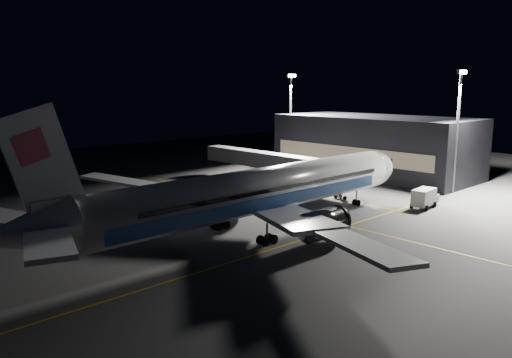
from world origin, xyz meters
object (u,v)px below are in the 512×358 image
at_px(jet_bridge, 279,162).
at_px(floodlight_mast_south, 458,121).
at_px(airliner, 254,193).
at_px(safety_cone_b, 225,207).
at_px(safety_cone_a, 228,224).
at_px(service_truck, 425,197).
at_px(floodlight_mast_north, 291,112).
at_px(baggage_tug, 130,205).
at_px(safety_cone_c, 215,224).

xyz_separation_m(jet_bridge, floodlight_mast_south, (18.00, -24.07, 7.79)).
height_order(jet_bridge, floodlight_mast_south, floodlight_mast_south).
height_order(airliner, safety_cone_b, airliner).
bearing_deg(safety_cone_a, floodlight_mast_south, -14.33).
relative_size(airliner, service_truck, 10.43).
xyz_separation_m(airliner, safety_cone_b, (5.44, 12.06, -4.90)).
relative_size(jet_bridge, safety_cone_b, 64.17).
distance_m(floodlight_mast_north, safety_cone_b, 42.58).
bearing_deg(floodlight_mast_north, safety_cone_b, -150.79).
distance_m(floodlight_mast_north, baggage_tug, 49.36).
distance_m(baggage_tug, safety_cone_c, 15.51).
bearing_deg(baggage_tug, floodlight_mast_north, 1.82).
distance_m(baggage_tug, safety_cone_b, 13.99).
relative_size(floodlight_mast_north, floodlight_mast_south, 1.00).
xyz_separation_m(jet_bridge, safety_cone_c, (-24.65, -12.36, -4.32)).
xyz_separation_m(floodlight_mast_north, floodlight_mast_south, (0.00, -38.00, 0.00)).
xyz_separation_m(floodlight_mast_south, safety_cone_b, (-35.63, 18.08, -12.10)).
height_order(floodlight_mast_north, baggage_tug, floodlight_mast_north).
bearing_deg(floodlight_mast_south, service_truck, -171.95).
bearing_deg(baggage_tug, jet_bridge, -17.04).
relative_size(jet_bridge, baggage_tug, 11.94).
bearing_deg(safety_cone_a, safety_cone_c, 137.33).
bearing_deg(safety_cone_c, safety_cone_a, -42.67).
relative_size(floodlight_mast_north, safety_cone_c, 40.21).
bearing_deg(safety_cone_b, baggage_tug, 141.95).
relative_size(service_truck, safety_cone_b, 10.99).
xyz_separation_m(floodlight_mast_south, baggage_tug, (-46.64, 26.69, -11.52)).
bearing_deg(safety_cone_b, safety_cone_a, -127.73).
distance_m(safety_cone_a, safety_cone_c, 1.67).
height_order(service_truck, baggage_tug, service_truck).
height_order(airliner, service_truck, airliner).
xyz_separation_m(floodlight_mast_north, safety_cone_c, (-42.65, -26.29, -12.11)).
distance_m(airliner, safety_cone_b, 14.11).
bearing_deg(airliner, safety_cone_a, 94.39).
height_order(safety_cone_a, safety_cone_c, safety_cone_a).
relative_size(safety_cone_a, safety_cone_b, 1.26).
xyz_separation_m(jet_bridge, safety_cone_b, (-17.63, -5.99, -4.31)).
bearing_deg(service_truck, jet_bridge, 95.12).
distance_m(jet_bridge, safety_cone_b, 19.12).
height_order(airliner, jet_bridge, airliner).
bearing_deg(safety_cone_b, airliner, -114.29).
xyz_separation_m(floodlight_mast_north, safety_cone_b, (-35.63, -19.92, -12.10)).
bearing_deg(floodlight_mast_south, safety_cone_a, 165.67).
relative_size(airliner, safety_cone_b, 114.68).
height_order(floodlight_mast_north, service_truck, floodlight_mast_north).
relative_size(airliner, safety_cone_a, 90.69).
height_order(safety_cone_b, safety_cone_c, safety_cone_b).
distance_m(airliner, baggage_tug, 21.85).
relative_size(floodlight_mast_south, safety_cone_a, 30.53).
distance_m(safety_cone_b, safety_cone_c, 9.47).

